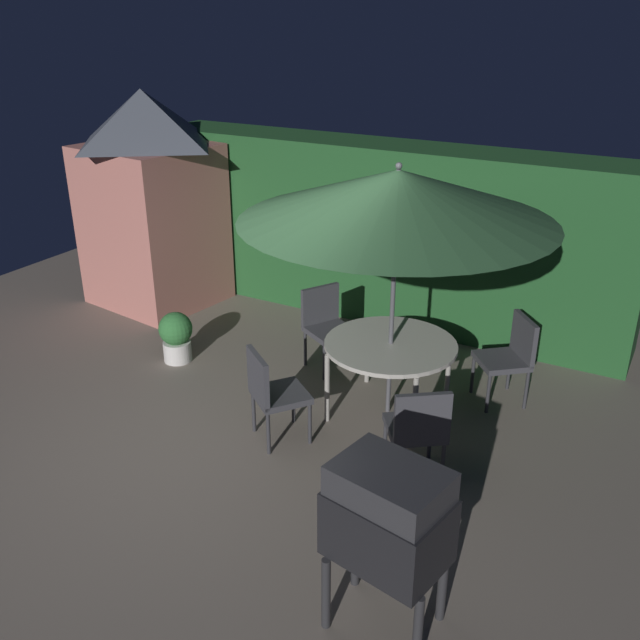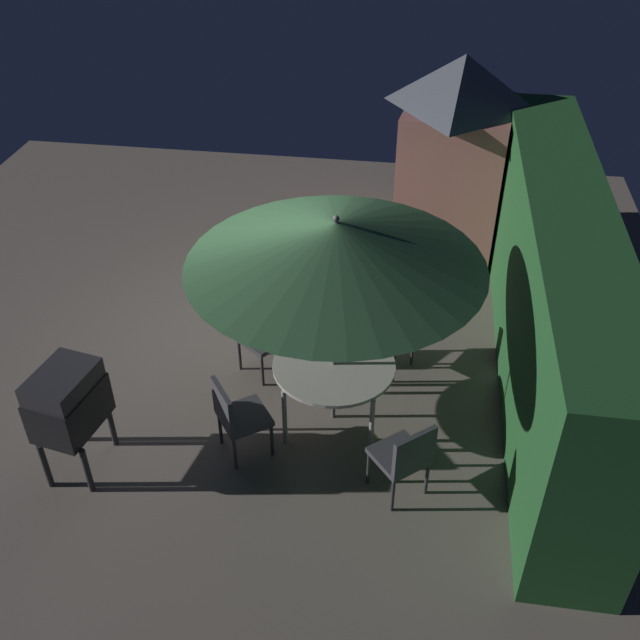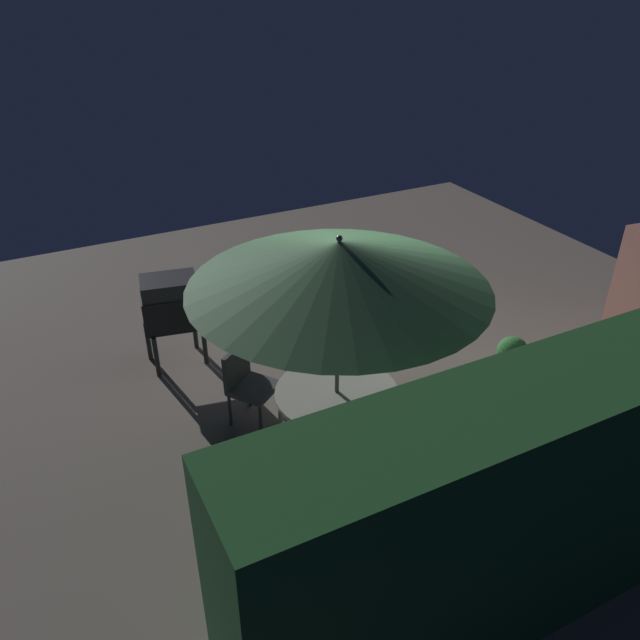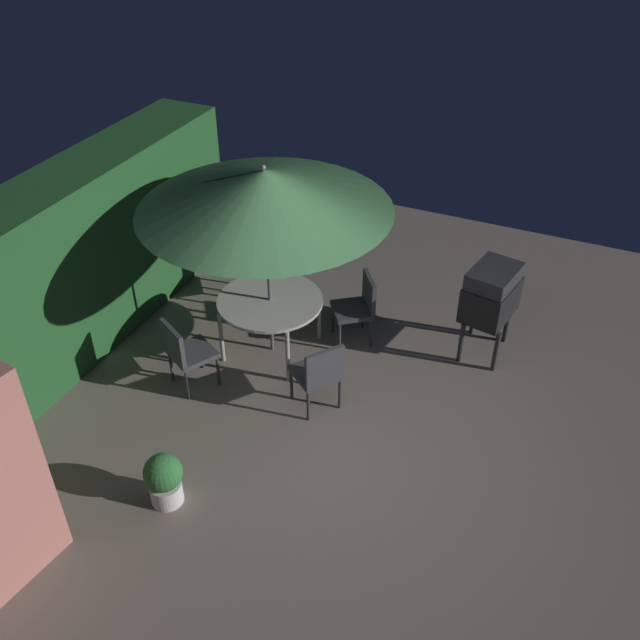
{
  "view_description": "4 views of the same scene",
  "coord_description": "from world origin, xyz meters",
  "px_view_note": "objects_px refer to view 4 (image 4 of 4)",
  "views": [
    {
      "loc": [
        3.45,
        -4.24,
        3.65
      ],
      "look_at": [
        0.84,
        0.43,
        1.25
      ],
      "focal_mm": 39.08,
      "sensor_mm": 36.0,
      "label": 1
    },
    {
      "loc": [
        6.83,
        1.96,
        5.56
      ],
      "look_at": [
        0.49,
        1.03,
        0.8
      ],
      "focal_mm": 40.9,
      "sensor_mm": 36.0,
      "label": 2
    },
    {
      "loc": [
        3.63,
        5.79,
        4.62
      ],
      "look_at": [
        0.93,
        0.48,
        1.12
      ],
      "focal_mm": 35.41,
      "sensor_mm": 36.0,
      "label": 3
    },
    {
      "loc": [
        -4.88,
        -2.08,
        5.48
      ],
      "look_at": [
        0.51,
        0.33,
        1.15
      ],
      "focal_mm": 39.35,
      "sensor_mm": 36.0,
      "label": 4
    }
  ],
  "objects_px": {
    "patio_table": "(270,303)",
    "bbq_grill": "(491,294)",
    "chair_toward_house": "(319,372)",
    "potted_plant_by_shed": "(164,478)",
    "chair_near_shed": "(359,305)",
    "patio_umbrella": "(264,190)",
    "chair_toward_hedge": "(185,351)",
    "chair_far_side": "(251,263)"
  },
  "relations": [
    {
      "from": "patio_table",
      "to": "bbq_grill",
      "type": "distance_m",
      "value": 2.62
    },
    {
      "from": "patio_table",
      "to": "bbq_grill",
      "type": "relative_size",
      "value": 1.06
    },
    {
      "from": "chair_toward_house",
      "to": "potted_plant_by_shed",
      "type": "height_order",
      "value": "chair_toward_house"
    },
    {
      "from": "chair_near_shed",
      "to": "patio_umbrella",
      "type": "bearing_deg",
      "value": 125.9
    },
    {
      "from": "patio_table",
      "to": "potted_plant_by_shed",
      "type": "distance_m",
      "value": 2.56
    },
    {
      "from": "patio_umbrella",
      "to": "chair_toward_house",
      "type": "distance_m",
      "value": 2.05
    },
    {
      "from": "patio_table",
      "to": "potted_plant_by_shed",
      "type": "height_order",
      "value": "patio_table"
    },
    {
      "from": "patio_table",
      "to": "chair_near_shed",
      "type": "distance_m",
      "value": 1.11
    },
    {
      "from": "chair_toward_hedge",
      "to": "chair_far_side",
      "type": "bearing_deg",
      "value": 6.57
    },
    {
      "from": "chair_far_side",
      "to": "potted_plant_by_shed",
      "type": "relative_size",
      "value": 1.55
    },
    {
      "from": "patio_table",
      "to": "chair_toward_house",
      "type": "xyz_separation_m",
      "value": [
        -0.73,
        -0.97,
        -0.17
      ]
    },
    {
      "from": "chair_far_side",
      "to": "potted_plant_by_shed",
      "type": "distance_m",
      "value": 3.62
    },
    {
      "from": "bbq_grill",
      "to": "potted_plant_by_shed",
      "type": "height_order",
      "value": "bbq_grill"
    },
    {
      "from": "chair_near_shed",
      "to": "chair_toward_house",
      "type": "height_order",
      "value": "same"
    },
    {
      "from": "patio_table",
      "to": "chair_far_side",
      "type": "bearing_deg",
      "value": 39.72
    },
    {
      "from": "potted_plant_by_shed",
      "to": "chair_near_shed",
      "type": "bearing_deg",
      "value": -13.03
    },
    {
      "from": "bbq_grill",
      "to": "potted_plant_by_shed",
      "type": "relative_size",
      "value": 2.06
    },
    {
      "from": "chair_toward_house",
      "to": "chair_far_side",
      "type": "bearing_deg",
      "value": 46.35
    },
    {
      "from": "chair_toward_hedge",
      "to": "chair_toward_house",
      "type": "height_order",
      "value": "same"
    },
    {
      "from": "patio_table",
      "to": "chair_toward_house",
      "type": "relative_size",
      "value": 1.41
    },
    {
      "from": "bbq_grill",
      "to": "chair_toward_hedge",
      "type": "xyz_separation_m",
      "value": [
        -2.05,
        2.97,
        -0.33
      ]
    },
    {
      "from": "potted_plant_by_shed",
      "to": "chair_toward_house",
      "type": "bearing_deg",
      "value": -24.27
    },
    {
      "from": "patio_umbrella",
      "to": "chair_toward_hedge",
      "type": "height_order",
      "value": "patio_umbrella"
    },
    {
      "from": "patio_umbrella",
      "to": "chair_toward_house",
      "type": "relative_size",
      "value": 3.14
    },
    {
      "from": "patio_umbrella",
      "to": "potted_plant_by_shed",
      "type": "distance_m",
      "value": 3.14
    },
    {
      "from": "chair_toward_hedge",
      "to": "patio_umbrella",
      "type": "bearing_deg",
      "value": -29.3
    },
    {
      "from": "chair_toward_hedge",
      "to": "bbq_grill",
      "type": "bearing_deg",
      "value": -55.34
    },
    {
      "from": "chair_near_shed",
      "to": "chair_far_side",
      "type": "relative_size",
      "value": 1.0
    },
    {
      "from": "bbq_grill",
      "to": "chair_near_shed",
      "type": "distance_m",
      "value": 1.59
    },
    {
      "from": "patio_umbrella",
      "to": "chair_far_side",
      "type": "distance_m",
      "value": 2.07
    },
    {
      "from": "potted_plant_by_shed",
      "to": "patio_umbrella",
      "type": "bearing_deg",
      "value": 3.53
    },
    {
      "from": "chair_toward_hedge",
      "to": "chair_toward_house",
      "type": "bearing_deg",
      "value": -79.55
    },
    {
      "from": "chair_far_side",
      "to": "chair_toward_hedge",
      "type": "height_order",
      "value": "same"
    },
    {
      "from": "chair_near_shed",
      "to": "potted_plant_by_shed",
      "type": "xyz_separation_m",
      "value": [
        -3.17,
        0.73,
        -0.21
      ]
    },
    {
      "from": "chair_near_shed",
      "to": "chair_toward_house",
      "type": "xyz_separation_m",
      "value": [
        -1.37,
        -0.08,
        0.0
      ]
    },
    {
      "from": "chair_near_shed",
      "to": "chair_toward_hedge",
      "type": "relative_size",
      "value": 1.0
    },
    {
      "from": "chair_near_shed",
      "to": "chair_toward_hedge",
      "type": "xyz_separation_m",
      "value": [
        -1.65,
        1.46,
        0.0
      ]
    },
    {
      "from": "bbq_grill",
      "to": "potted_plant_by_shed",
      "type": "xyz_separation_m",
      "value": [
        -3.57,
        2.24,
        -0.54
      ]
    },
    {
      "from": "potted_plant_by_shed",
      "to": "chair_far_side",
      "type": "bearing_deg",
      "value": 15.24
    },
    {
      "from": "chair_toward_hedge",
      "to": "chair_near_shed",
      "type": "bearing_deg",
      "value": -41.37
    },
    {
      "from": "bbq_grill",
      "to": "chair_toward_hedge",
      "type": "relative_size",
      "value": 1.33
    },
    {
      "from": "chair_toward_hedge",
      "to": "potted_plant_by_shed",
      "type": "distance_m",
      "value": 1.7
    }
  ]
}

